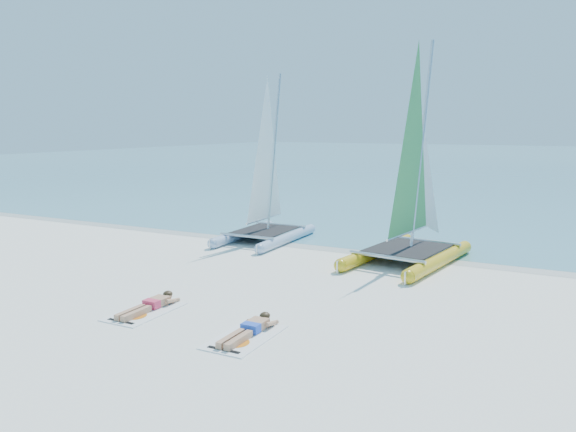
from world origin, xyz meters
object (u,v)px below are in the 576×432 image
Objects in this scene: towel_b at (245,337)px; sunbather_a at (150,305)px; sunbather_b at (250,329)px; catamaran_yellow at (416,189)px; catamaran_blue at (266,190)px; towel_a at (145,312)px.

sunbather_a is at bearing 170.24° from towel_b.
catamaran_yellow is at bearing 81.05° from sunbather_b.
towel_a is (1.53, -8.30, -1.86)m from catamaran_blue.
sunbather_b is at bearing -5.92° from sunbather_a.
towel_a and towel_b have the same top height.
towel_b is (2.81, -0.29, 0.00)m from towel_a.
towel_a is 1.07× the size of sunbather_b.
catamaran_yellow reaches higher than sunbather_b.
catamaran_blue is at bearing 116.81° from towel_b.
catamaran_yellow is at bearing 81.26° from towel_b.
sunbather_a is at bearing -109.43° from catamaran_yellow.
sunbather_a is at bearing 174.08° from sunbather_b.
sunbather_a is 2.82m from sunbather_b.
catamaran_yellow is 8.32m from sunbather_b.
towel_a is at bearing 177.98° from sunbather_b.
catamaran_yellow is 9.11m from towel_a.
catamaran_blue is 0.89× the size of catamaran_yellow.
sunbather_a is 0.93× the size of towel_b.
catamaran_blue is 3.62× the size of sunbather_a.
towel_a is at bearing -90.00° from sunbather_a.
catamaran_yellow is at bearing 62.66° from towel_a.
catamaran_yellow is (5.59, -0.45, 0.34)m from catamaran_blue.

